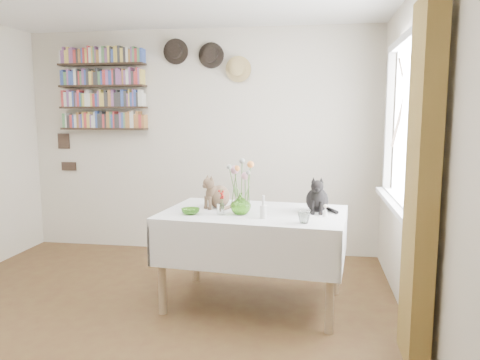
% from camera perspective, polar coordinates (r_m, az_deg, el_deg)
% --- Properties ---
extents(room, '(4.08, 4.58, 2.58)m').
position_cam_1_polar(room, '(3.20, -14.68, 2.15)').
color(room, brown).
rests_on(room, ground).
extents(window, '(0.12, 1.52, 1.32)m').
position_cam_1_polar(window, '(3.78, 19.49, 5.03)').
color(window, white).
rests_on(window, room).
extents(curtain, '(0.12, 0.38, 2.10)m').
position_cam_1_polar(curtain, '(2.89, 21.25, -0.74)').
color(curtain, brown).
rests_on(curtain, room).
extents(dining_table, '(1.54, 1.08, 0.78)m').
position_cam_1_polar(dining_table, '(3.85, 1.71, -6.66)').
color(dining_table, white).
rests_on(dining_table, room).
extents(tabby_cat, '(0.31, 0.31, 0.29)m').
position_cam_1_polar(tabby_cat, '(3.95, -2.55, -1.28)').
color(tabby_cat, brown).
rests_on(tabby_cat, dining_table).
extents(black_cat, '(0.21, 0.26, 0.30)m').
position_cam_1_polar(black_cat, '(3.83, 9.40, -1.61)').
color(black_cat, black).
rests_on(black_cat, dining_table).
extents(flower_vase, '(0.18, 0.18, 0.17)m').
position_cam_1_polar(flower_vase, '(3.69, 0.08, -2.88)').
color(flower_vase, '#83D34B').
rests_on(flower_vase, dining_table).
extents(green_bowl, '(0.20, 0.20, 0.05)m').
position_cam_1_polar(green_bowl, '(3.72, -6.05, -3.82)').
color(green_bowl, '#83D34B').
rests_on(green_bowl, dining_table).
extents(drinking_glass, '(0.11, 0.11, 0.09)m').
position_cam_1_polar(drinking_glass, '(3.43, 7.82, -4.52)').
color(drinking_glass, white).
rests_on(drinking_glass, dining_table).
extents(candlestick, '(0.05, 0.05, 0.18)m').
position_cam_1_polar(candlestick, '(3.56, 2.84, -3.74)').
color(candlestick, white).
rests_on(candlestick, dining_table).
extents(berry_jar, '(0.06, 0.06, 0.23)m').
position_cam_1_polar(berry_jar, '(3.67, -2.37, -2.72)').
color(berry_jar, white).
rests_on(berry_jar, dining_table).
extents(porcelain_figurine, '(0.05, 0.05, 0.10)m').
position_cam_1_polar(porcelain_figurine, '(3.68, 10.35, -3.75)').
color(porcelain_figurine, white).
rests_on(porcelain_figurine, dining_table).
extents(flower_bouquet, '(0.17, 0.13, 0.39)m').
position_cam_1_polar(flower_bouquet, '(3.66, 0.12, 1.05)').
color(flower_bouquet, '#4C7233').
rests_on(flower_bouquet, flower_vase).
extents(bookshelf_unit, '(1.00, 0.16, 0.91)m').
position_cam_1_polar(bookshelf_unit, '(5.61, -16.39, 10.54)').
color(bookshelf_unit, '#2E2116').
rests_on(bookshelf_unit, room).
extents(wall_hats, '(0.98, 0.09, 0.48)m').
position_cam_1_polar(wall_hats, '(5.27, -3.95, 14.57)').
color(wall_hats, black).
rests_on(wall_hats, room).
extents(wall_art_plaques, '(0.21, 0.02, 0.44)m').
position_cam_1_polar(wall_art_plaques, '(5.93, -20.46, 3.27)').
color(wall_art_plaques, '#38281E').
rests_on(wall_art_plaques, room).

